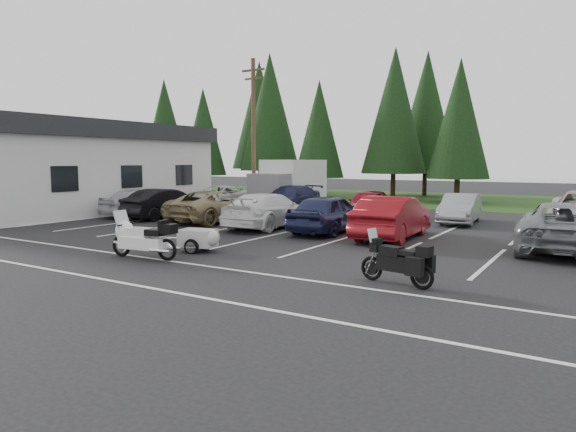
% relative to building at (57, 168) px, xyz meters
% --- Properties ---
extents(ground, '(120.00, 120.00, 0.00)m').
position_rel_building_xyz_m(ground, '(18.00, -4.00, -2.45)').
color(ground, black).
rests_on(ground, ground).
extents(grass_strip, '(80.00, 16.00, 0.01)m').
position_rel_building_xyz_m(grass_strip, '(18.00, 20.00, -2.45)').
color(grass_strip, '#1B3611').
rests_on(grass_strip, ground).
extents(lake_water, '(70.00, 50.00, 0.02)m').
position_rel_building_xyz_m(lake_water, '(22.00, 51.00, -2.45)').
color(lake_water, slate).
rests_on(lake_water, ground).
extents(building, '(10.60, 15.60, 4.90)m').
position_rel_building_xyz_m(building, '(0.00, 0.00, 0.00)').
color(building, silver).
rests_on(building, ground).
extents(utility_pole, '(1.60, 0.26, 9.00)m').
position_rel_building_xyz_m(utility_pole, '(8.00, 8.00, 2.25)').
color(utility_pole, '#473321').
rests_on(utility_pole, ground).
extents(box_truck, '(2.40, 5.60, 2.90)m').
position_rel_building_xyz_m(box_truck, '(10.00, 8.50, -1.00)').
color(box_truck, silver).
rests_on(box_truck, ground).
extents(stall_markings, '(32.00, 16.00, 0.01)m').
position_rel_building_xyz_m(stall_markings, '(18.00, -2.00, -2.45)').
color(stall_markings, silver).
rests_on(stall_markings, ground).
extents(conifer_0, '(4.58, 4.58, 10.66)m').
position_rel_building_xyz_m(conifer_0, '(-10.00, 18.50, 3.78)').
color(conifer_0, '#332316').
rests_on(conifer_0, ground).
extents(conifer_1, '(3.96, 3.96, 9.22)m').
position_rel_building_xyz_m(conifer_1, '(-4.00, 17.20, 2.94)').
color(conifer_1, '#332316').
rests_on(conifer_1, ground).
extents(conifer_2, '(5.10, 5.10, 11.89)m').
position_rel_building_xyz_m(conifer_2, '(2.00, 18.80, 4.50)').
color(conifer_2, '#332316').
rests_on(conifer_2, ground).
extents(conifer_3, '(3.87, 3.87, 9.02)m').
position_rel_building_xyz_m(conifer_3, '(7.50, 17.40, 2.82)').
color(conifer_3, '#332316').
rests_on(conifer_3, ground).
extents(conifer_4, '(4.80, 4.80, 11.17)m').
position_rel_building_xyz_m(conifer_4, '(13.00, 18.90, 4.08)').
color(conifer_4, '#332316').
rests_on(conifer_4, ground).
extents(conifer_5, '(4.14, 4.14, 9.63)m').
position_rel_building_xyz_m(conifer_5, '(18.00, 17.60, 3.18)').
color(conifer_5, '#332316').
rests_on(conifer_5, ground).
extents(conifer_back_a, '(5.28, 5.28, 12.30)m').
position_rel_building_xyz_m(conifer_back_a, '(-2.00, 23.00, 4.74)').
color(conifer_back_a, '#332316').
rests_on(conifer_back_a, ground).
extents(conifer_back_b, '(4.97, 4.97, 11.58)m').
position_rel_building_xyz_m(conifer_back_b, '(14.00, 23.50, 4.32)').
color(conifer_back_b, '#332316').
rests_on(conifer_back_b, ground).
extents(car_near_0, '(2.20, 4.53, 1.49)m').
position_rel_building_xyz_m(car_near_0, '(6.37, 0.44, -1.70)').
color(car_near_0, silver).
rests_on(car_near_0, ground).
extents(car_near_1, '(1.88, 4.56, 1.47)m').
position_rel_building_xyz_m(car_near_1, '(8.10, 0.39, -1.71)').
color(car_near_1, black).
rests_on(car_near_1, ground).
extents(car_near_2, '(2.46, 5.28, 1.46)m').
position_rel_building_xyz_m(car_near_2, '(11.08, 0.66, -1.72)').
color(car_near_2, olive).
rests_on(car_near_2, ground).
extents(car_near_3, '(2.25, 5.17, 1.48)m').
position_rel_building_xyz_m(car_near_3, '(14.39, 0.11, -1.71)').
color(car_near_3, white).
rests_on(car_near_3, ground).
extents(car_near_4, '(1.86, 4.53, 1.54)m').
position_rel_building_xyz_m(car_near_4, '(17.26, 0.14, -1.68)').
color(car_near_4, '#1A1E42').
rests_on(car_near_4, ground).
extents(car_near_5, '(1.90, 4.85, 1.57)m').
position_rel_building_xyz_m(car_near_5, '(20.00, -0.13, -1.66)').
color(car_near_5, maroon).
rests_on(car_near_5, ground).
extents(car_near_6, '(2.90, 5.69, 1.54)m').
position_rel_building_xyz_m(car_near_6, '(25.49, 0.25, -1.68)').
color(car_near_6, slate).
rests_on(car_near_6, ground).
extents(car_far_0, '(2.55, 4.98, 1.35)m').
position_rel_building_xyz_m(car_far_0, '(6.80, 6.02, -1.78)').
color(car_far_0, silver).
rests_on(car_far_0, ground).
extents(car_far_1, '(2.14, 5.05, 1.45)m').
position_rel_building_xyz_m(car_far_1, '(11.58, 6.37, -1.72)').
color(car_far_1, '#18183D').
rests_on(car_far_1, ground).
extents(car_far_2, '(2.02, 4.30, 1.42)m').
position_rel_building_xyz_m(car_far_2, '(16.51, 5.85, -1.74)').
color(car_far_2, maroon).
rests_on(car_far_2, ground).
extents(car_far_3, '(1.73, 4.17, 1.34)m').
position_rel_building_xyz_m(car_far_3, '(20.97, 5.99, -1.78)').
color(car_far_3, gray).
rests_on(car_far_3, ground).
extents(touring_motorcycle, '(2.62, 1.10, 1.41)m').
position_rel_building_xyz_m(touring_motorcycle, '(15.22, -7.64, -1.75)').
color(touring_motorcycle, white).
rests_on(touring_motorcycle, ground).
extents(cargo_trailer, '(1.70, 1.18, 0.72)m').
position_rel_building_xyz_m(cargo_trailer, '(15.78, -5.92, -2.09)').
color(cargo_trailer, silver).
rests_on(cargo_trailer, ground).
extents(adventure_motorcycle, '(2.20, 1.14, 1.28)m').
position_rel_building_xyz_m(adventure_motorcycle, '(22.55, -6.81, -1.81)').
color(adventure_motorcycle, black).
rests_on(adventure_motorcycle, ground).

